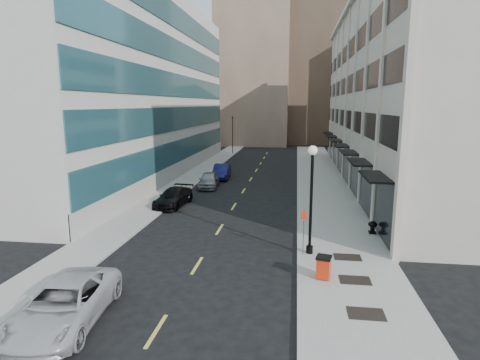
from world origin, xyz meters
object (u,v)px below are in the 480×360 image
(car_blue_sedan, at_px, (222,172))
(sign_post, at_px, (304,226))
(car_white_van, at_px, (65,304))
(car_black_pickup, at_px, (173,197))
(lamppost, at_px, (311,190))
(urn_planter, at_px, (373,226))
(traffic_signal, at_px, (233,119))
(trash_bin, at_px, (324,266))
(car_silver_sedan, at_px, (209,180))

(car_blue_sedan, xyz_separation_m, sign_post, (8.50, -22.07, 0.98))
(car_white_van, relative_size, car_black_pickup, 1.18)
(car_black_pickup, bearing_deg, lamppost, -36.17)
(urn_planter, bearing_deg, sign_post, -135.39)
(lamppost, relative_size, sign_post, 2.36)
(car_white_van, distance_m, car_black_pickup, 17.59)
(sign_post, bearing_deg, car_black_pickup, 133.49)
(car_white_van, bearing_deg, traffic_signal, 86.57)
(trash_bin, height_order, lamppost, lamppost)
(car_silver_sedan, bearing_deg, sign_post, -68.06)
(car_white_van, distance_m, urn_planter, 17.80)
(traffic_signal, distance_m, car_black_pickup, 34.84)
(car_silver_sedan, bearing_deg, car_black_pickup, -104.81)
(car_white_van, bearing_deg, car_black_pickup, 88.68)
(car_black_pickup, bearing_deg, car_blue_sedan, 88.44)
(lamppost, bearing_deg, trash_bin, -80.36)
(car_silver_sedan, bearing_deg, traffic_signal, 88.72)
(trash_bin, bearing_deg, urn_planter, 77.30)
(lamppost, distance_m, sign_post, 1.92)
(trash_bin, bearing_deg, car_black_pickup, 144.29)
(sign_post, bearing_deg, car_silver_sedan, 114.62)
(car_white_van, distance_m, trash_bin, 10.87)
(traffic_signal, distance_m, sign_post, 45.63)
(car_blue_sedan, relative_size, sign_post, 1.88)
(car_white_van, xyz_separation_m, car_silver_sedan, (-0.09, 25.00, -0.04))
(lamppost, bearing_deg, sign_post, -140.11)
(car_silver_sedan, relative_size, sign_post, 1.76)
(car_white_van, xyz_separation_m, trash_bin, (9.65, 5.00, -0.07))
(car_black_pickup, bearing_deg, sign_post, -38.00)
(traffic_signal, distance_m, trash_bin, 48.68)
(traffic_signal, distance_m, car_white_van, 52.27)
(car_blue_sedan, bearing_deg, traffic_signal, 92.59)
(car_blue_sedan, bearing_deg, urn_planter, -57.68)
(traffic_signal, bearing_deg, lamppost, -75.74)
(sign_post, bearing_deg, traffic_signal, 101.04)
(traffic_signal, bearing_deg, car_silver_sedan, -85.89)
(lamppost, bearing_deg, traffic_signal, 104.26)
(lamppost, distance_m, urn_planter, 6.35)
(traffic_signal, bearing_deg, urn_planter, -69.28)
(car_silver_sedan, relative_size, trash_bin, 4.12)
(car_white_van, distance_m, lamppost, 12.54)
(lamppost, bearing_deg, urn_planter, 44.99)
(traffic_signal, xyz_separation_m, car_blue_sedan, (2.30, -22.08, -4.94))
(car_silver_sedan, bearing_deg, car_blue_sedan, 80.41)
(car_blue_sedan, distance_m, lamppost, 23.68)
(traffic_signal, bearing_deg, sign_post, -76.25)
(traffic_signal, xyz_separation_m, trash_bin, (11.68, -47.00, -4.99))
(car_white_van, height_order, car_blue_sedan, car_white_van)
(car_black_pickup, xyz_separation_m, car_blue_sedan, (1.60, 12.38, 0.08))
(car_blue_sedan, xyz_separation_m, urn_planter, (12.80, -17.83, -0.16))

